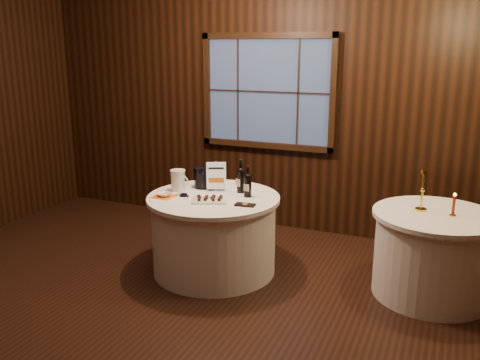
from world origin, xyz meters
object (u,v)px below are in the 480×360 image
at_px(ice_bucket, 204,177).
at_px(chocolate_box, 245,205).
at_px(sign_stand, 216,181).
at_px(port_bottle_left, 241,178).
at_px(main_table, 214,234).
at_px(grape_bunch, 184,195).
at_px(brass_candlestick, 422,196).
at_px(cracker_bowl, 164,195).
at_px(port_bottle_right, 248,183).
at_px(glass_pitcher, 178,180).
at_px(chocolate_plate, 209,199).
at_px(red_candle, 453,207).
at_px(side_table, 433,254).

distance_m(ice_bucket, chocolate_box, 0.74).
distance_m(sign_stand, port_bottle_left, 0.25).
xyz_separation_m(main_table, grape_bunch, (-0.25, -0.13, 0.40)).
height_order(port_bottle_left, brass_candlestick, brass_candlestick).
relative_size(main_table, grape_bunch, 8.62).
distance_m(main_table, brass_candlestick, 1.96).
bearing_deg(chocolate_box, cracker_bowl, 176.19).
xyz_separation_m(main_table, port_bottle_right, (0.31, 0.12, 0.51)).
bearing_deg(glass_pitcher, chocolate_box, -7.26).
bearing_deg(chocolate_box, port_bottle_left, 111.57).
height_order(sign_stand, chocolate_box, sign_stand).
height_order(port_bottle_right, glass_pitcher, port_bottle_right).
xyz_separation_m(sign_stand, port_bottle_left, (0.24, 0.07, 0.04)).
distance_m(port_bottle_left, chocolate_box, 0.45).
bearing_deg(port_bottle_left, cracker_bowl, -124.32).
height_order(port_bottle_left, chocolate_plate, port_bottle_left).
height_order(ice_bucket, grape_bunch, ice_bucket).
relative_size(sign_stand, port_bottle_right, 1.01).
relative_size(glass_pitcher, cracker_bowl, 1.57).
distance_m(grape_bunch, brass_candlestick, 2.17).
xyz_separation_m(port_bottle_left, red_candle, (1.93, 0.04, -0.06)).
height_order(port_bottle_left, port_bottle_right, port_bottle_left).
bearing_deg(red_candle, main_table, -172.88).
height_order(side_table, cracker_bowl, cracker_bowl).
relative_size(sign_stand, port_bottle_left, 0.93).
bearing_deg(port_bottle_right, chocolate_plate, -137.09).
xyz_separation_m(sign_stand, chocolate_plate, (0.09, -0.32, -0.09)).
bearing_deg(cracker_bowl, port_bottle_right, 23.09).
bearing_deg(port_bottle_right, main_table, -162.58).
xyz_separation_m(sign_stand, grape_bunch, (-0.20, -0.29, -0.09)).
distance_m(port_bottle_right, chocolate_box, 0.31).
distance_m(port_bottle_right, cracker_bowl, 0.81).
xyz_separation_m(main_table, chocolate_box, (0.40, -0.15, 0.39)).
distance_m(main_table, ice_bucket, 0.59).
distance_m(side_table, grape_bunch, 2.33).
bearing_deg(main_table, ice_bucket, 133.41).
distance_m(chocolate_plate, cracker_bowl, 0.47).
xyz_separation_m(ice_bucket, brass_candlestick, (2.09, 0.09, 0.02)).
bearing_deg(ice_bucket, chocolate_box, -32.19).
xyz_separation_m(main_table, glass_pitcher, (-0.40, 0.03, 0.49)).
relative_size(port_bottle_left, red_candle, 1.62).
height_order(side_table, chocolate_box, chocolate_box).
distance_m(port_bottle_right, glass_pitcher, 0.72).
height_order(chocolate_box, grape_bunch, grape_bunch).
height_order(chocolate_box, red_candle, red_candle).
relative_size(grape_bunch, brass_candlestick, 0.40).
relative_size(port_bottle_right, chocolate_box, 1.67).
height_order(main_table, port_bottle_right, port_bottle_right).
distance_m(port_bottle_right, ice_bucket, 0.55).
bearing_deg(port_bottle_left, red_candle, 22.50).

